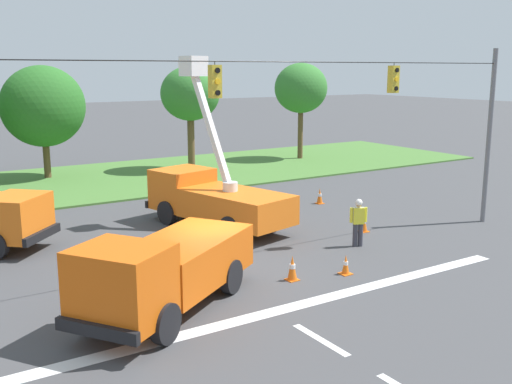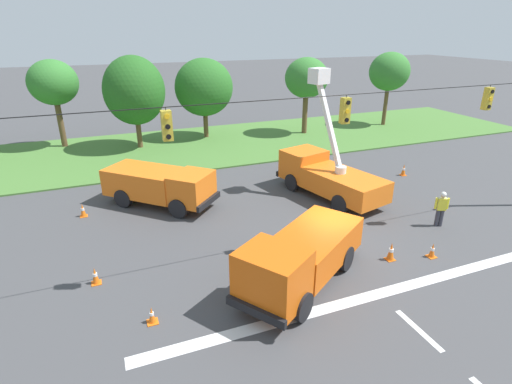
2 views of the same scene
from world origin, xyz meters
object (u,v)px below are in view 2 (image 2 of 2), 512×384
Objects in this scene: traffic_cone_mid_left at (83,210)px; utility_truck_support_far at (300,257)px; tree_west at (53,83)px; traffic_cone_far_left at (432,251)px; tree_centre at (134,91)px; road_worker at (441,207)px; traffic_cone_centre_line at (152,315)px; tree_far_east at (307,78)px; tree_east_end at (389,72)px; utility_truck_bucket_lift at (327,173)px; traffic_cone_far_right at (442,203)px; tree_east at (204,88)px; traffic_cone_lane_edge_a at (95,276)px; utility_truck_support_near at (160,184)px; traffic_cone_foreground_left at (404,170)px; traffic_cone_near_bucket at (391,251)px.

utility_truck_support_far is at bearing -50.78° from traffic_cone_mid_left.
tree_west is 28.30m from traffic_cone_far_left.
tree_centre is 12.96m from traffic_cone_mid_left.
road_worker is 2.77× the size of traffic_cone_far_left.
utility_truck_support_far is at bearing 1.12° from traffic_cone_centre_line.
tree_far_east is at bearing 61.52° from utility_truck_support_far.
traffic_cone_centre_line is (3.50, -23.35, -4.70)m from tree_west.
traffic_cone_centre_line is (-24.95, -20.19, -4.74)m from tree_east_end.
utility_truck_bucket_lift reaches higher than tree_west.
tree_west reaches higher than traffic_cone_far_right.
tree_centre is 22.47m from traffic_cone_far_right.
utility_truck_bucket_lift is at bearing -112.99° from tree_far_east.
traffic_cone_centre_line is (-15.39, -3.21, -0.08)m from traffic_cone_far_right.
traffic_cone_far_right is at bearing -40.35° from utility_truck_bucket_lift.
tree_east is 9.74× the size of traffic_cone_lane_edge_a.
road_worker is (17.33, -21.49, -3.99)m from tree_west.
traffic_cone_centre_line is at bearing -101.08° from utility_truck_support_near.
tree_far_east is 0.96× the size of tree_east_end.
tree_far_east is at bearing 43.82° from traffic_cone_lane_edge_a.
tree_west is 28.63m from tree_east_end.
tree_east_end is at bearing 58.76° from road_worker.
traffic_cone_mid_left is at bearing 160.85° from traffic_cone_far_right.
tree_far_east is 21.42m from traffic_cone_far_left.
tree_far_east is 14.54m from utility_truck_bucket_lift.
utility_truck_bucket_lift is 6.13m from road_worker.
traffic_cone_far_right is (-1.72, -4.95, -0.00)m from traffic_cone_foreground_left.
traffic_cone_near_bucket reaches higher than traffic_cone_centre_line.
traffic_cone_lane_edge_a is (-11.32, 2.72, -0.06)m from traffic_cone_near_bucket.
tree_east_end is 8.65× the size of traffic_cone_near_bucket.
utility_truck_bucket_lift is at bearing -137.43° from tree_east_end.
tree_centre is (5.58, -2.50, -0.52)m from tree_west.
traffic_cone_lane_edge_a is (0.45, -6.33, -0.01)m from traffic_cone_mid_left.
utility_truck_bucket_lift is 3.96× the size of road_worker.
tree_west is 24.07m from traffic_cone_centre_line.
tree_west is at bearing 110.81° from utility_truck_support_near.
tree_east_end is at bearing -1.63° from tree_centre.
tree_east_end is 10.65× the size of traffic_cone_far_left.
utility_truck_bucket_lift is at bearing 33.63° from traffic_cone_centre_line.
traffic_cone_mid_left is 6.35m from traffic_cone_lane_edge_a.
utility_truck_support_far is 10.06× the size of traffic_cone_far_left.
tree_west is 11.12× the size of traffic_cone_centre_line.
tree_east is 9.50× the size of traffic_cone_mid_left.
traffic_cone_foreground_left is (9.36, -13.85, -3.88)m from tree_east.
tree_east is at bearing 70.61° from traffic_cone_centre_line.
utility_truck_support_near is at bearing -154.83° from tree_east_end.
utility_truck_support_near is 13.58m from traffic_cone_far_left.
tree_west is 21.89m from utility_truck_bucket_lift.
utility_truck_support_near is at bearing -143.17° from tree_far_east.
traffic_cone_near_bucket is at bearing -127.42° from tree_east_end.
tree_west is 21.00m from traffic_cone_lane_edge_a.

